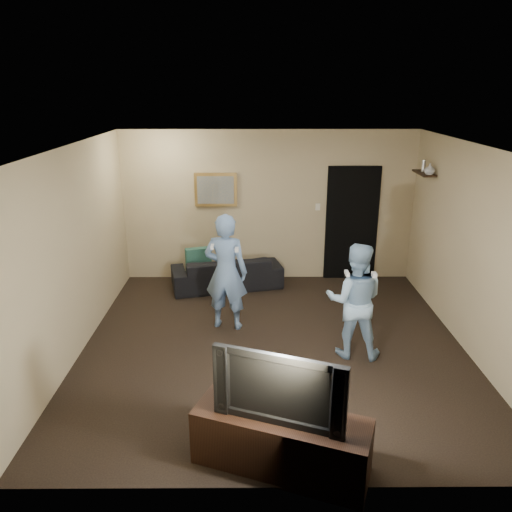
{
  "coord_description": "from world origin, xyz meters",
  "views": [
    {
      "loc": [
        -0.27,
        -5.91,
        3.27
      ],
      "look_at": [
        -0.23,
        0.3,
        1.15
      ],
      "focal_mm": 35.0,
      "sensor_mm": 36.0,
      "label": 1
    }
  ],
  "objects_px": {
    "sofa": "(227,272)",
    "tv_console": "(281,443)",
    "wii_player_left": "(226,272)",
    "television": "(282,383)",
    "wii_player_right": "(355,301)"
  },
  "relations": [
    {
      "from": "sofa",
      "to": "tv_console",
      "type": "relative_size",
      "value": 1.17
    },
    {
      "from": "tv_console",
      "to": "wii_player_right",
      "type": "relative_size",
      "value": 1.05
    },
    {
      "from": "television",
      "to": "wii_player_right",
      "type": "bearing_deg",
      "value": 83.42
    },
    {
      "from": "wii_player_right",
      "to": "wii_player_left",
      "type": "bearing_deg",
      "value": 154.28
    },
    {
      "from": "television",
      "to": "wii_player_left",
      "type": "distance_m",
      "value": 2.85
    },
    {
      "from": "television",
      "to": "wii_player_left",
      "type": "relative_size",
      "value": 0.7
    },
    {
      "from": "sofa",
      "to": "television",
      "type": "distance_m",
      "value": 4.38
    },
    {
      "from": "tv_console",
      "to": "wii_player_left",
      "type": "relative_size",
      "value": 0.94
    },
    {
      "from": "sofa",
      "to": "television",
      "type": "height_order",
      "value": "television"
    },
    {
      "from": "wii_player_left",
      "to": "tv_console",
      "type": "bearing_deg",
      "value": -77.38
    },
    {
      "from": "television",
      "to": "sofa",
      "type": "bearing_deg",
      "value": 119.6
    },
    {
      "from": "sofa",
      "to": "tv_console",
      "type": "xyz_separation_m",
      "value": [
        0.7,
        -4.28,
        -0.02
      ]
    },
    {
      "from": "sofa",
      "to": "wii_player_left",
      "type": "bearing_deg",
      "value": 79.78
    },
    {
      "from": "tv_console",
      "to": "sofa",
      "type": "bearing_deg",
      "value": 119.6
    },
    {
      "from": "tv_console",
      "to": "television",
      "type": "bearing_deg",
      "value": -159.64
    }
  ]
}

